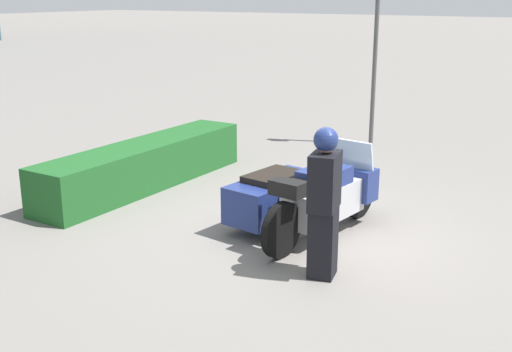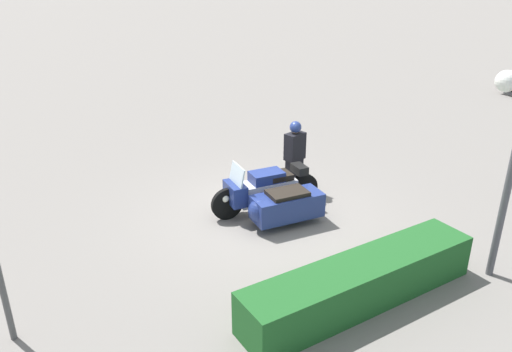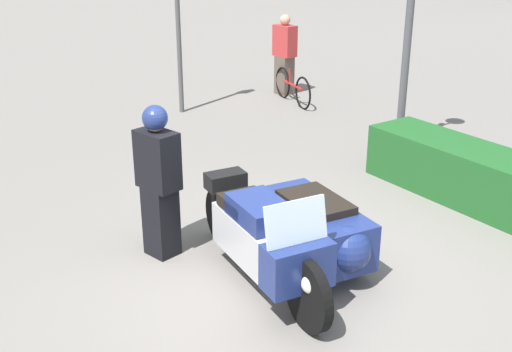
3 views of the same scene
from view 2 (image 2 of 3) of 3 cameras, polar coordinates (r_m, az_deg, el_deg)
name	(u,v)px [view 2 (image 2 of 3)]	position (r m, az deg, el deg)	size (l,w,h in m)	color
ground_plane	(270,215)	(10.80, 1.66, -4.42)	(160.00, 160.00, 0.00)	slate
police_motorcycle	(273,197)	(10.45, 1.93, -2.47)	(2.52, 1.56, 1.17)	black
officer_rider	(295,155)	(11.60, 4.44, 2.43)	(0.52, 0.38, 1.71)	black
hedge_bush_curbside	(361,282)	(8.21, 11.94, -11.79)	(4.22, 0.83, 0.73)	#1E5623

